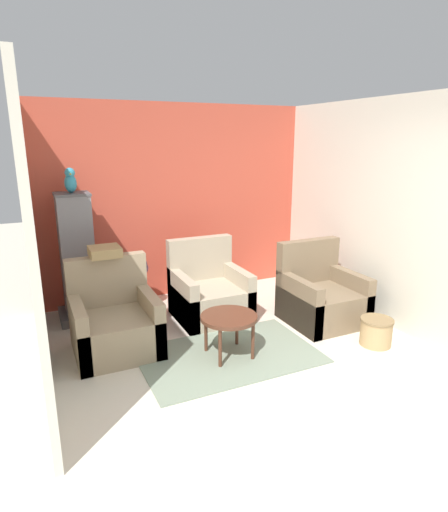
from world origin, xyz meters
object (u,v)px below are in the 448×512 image
at_px(armchair_left, 115,324).
at_px(potted_plant, 136,278).
at_px(parrot, 70,181).
at_px(wicker_basket, 376,331).
at_px(armchair_right, 321,298).
at_px(coffee_table, 229,320).
at_px(birdcage, 78,261).
at_px(armchair_middle, 209,294).

relative_size(armchair_left, potted_plant, 1.26).
relative_size(parrot, wicker_basket, 0.84).
height_order(armchair_left, armchair_right, same).
relative_size(coffee_table, armchair_left, 0.60).
bearing_deg(armchair_left, parrot, 101.66).
bearing_deg(armchair_left, coffee_table, -31.24).
relative_size(coffee_table, wicker_basket, 1.66).
bearing_deg(armchair_right, coffee_table, -166.79).
height_order(birdcage, wicker_basket, birdcage).
relative_size(birdcage, potted_plant, 2.05).
distance_m(parrot, potted_plant, 1.44).
height_order(coffee_table, armchair_left, armchair_left).
distance_m(armchair_right, birdcage, 3.00).
height_order(armchair_right, parrot, parrot).
height_order(armchair_middle, wicker_basket, armchair_middle).
distance_m(armchair_right, parrot, 3.28).
height_order(coffee_table, birdcage, birdcage).
bearing_deg(potted_plant, coffee_table, -70.76).
height_order(armchair_middle, potted_plant, armchair_middle).
bearing_deg(birdcage, armchair_right, -26.51).
height_order(armchair_right, armchair_middle, same).
bearing_deg(armchair_right, armchair_left, 173.10).
relative_size(coffee_table, armchair_right, 0.60).
bearing_deg(wicker_basket, potted_plant, 135.83).
distance_m(armchair_right, wicker_basket, 0.81).
xyz_separation_m(armchair_left, potted_plant, (0.47, 0.98, 0.14)).
bearing_deg(armchair_middle, wicker_basket, -47.77).
xyz_separation_m(coffee_table, wicker_basket, (1.56, -0.45, -0.24)).
xyz_separation_m(armchair_right, parrot, (-2.65, 1.32, 1.41)).
distance_m(armchair_left, armchair_middle, 1.31).
bearing_deg(armchair_right, birdcage, 153.49).
height_order(potted_plant, wicker_basket, potted_plant).
bearing_deg(armchair_middle, birdcage, 156.86).
distance_m(birdcage, wicker_basket, 3.55).
distance_m(coffee_table, armchair_right, 1.45).
distance_m(armchair_left, potted_plant, 1.10).
xyz_separation_m(armchair_right, wicker_basket, (0.15, -0.78, -0.14)).
height_order(armchair_left, parrot, parrot).
bearing_deg(potted_plant, birdcage, 176.43).
relative_size(armchair_middle, birdcage, 0.61).
height_order(coffee_table, potted_plant, potted_plant).
relative_size(armchair_right, armchair_middle, 1.00).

